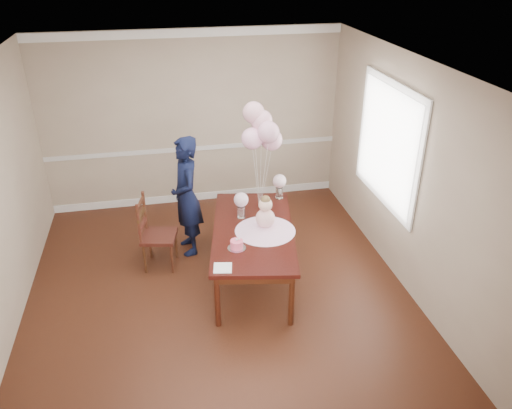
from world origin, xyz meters
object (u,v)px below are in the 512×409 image
Objects in this scene: birthday_cake at (237,244)px; woman at (186,196)px; dining_table_top at (253,230)px; dining_chair_seat at (159,236)px.

woman reaches higher than birthday_cake.
dining_table_top is at bearing 55.62° from birthday_cake.
birthday_cake is 0.34× the size of dining_chair_seat.
dining_chair_seat is 0.63m from woman.
woman is at bearing 49.34° from dining_chair_seat.
dining_table_top reaches higher than dining_chair_seat.
dining_chair_seat is 0.26× the size of woman.
birthday_cake reaches higher than dining_table_top.
dining_chair_seat is (-1.12, 0.52, -0.26)m from dining_table_top.
dining_chair_seat is (-0.86, 0.91, -0.34)m from birthday_cake.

